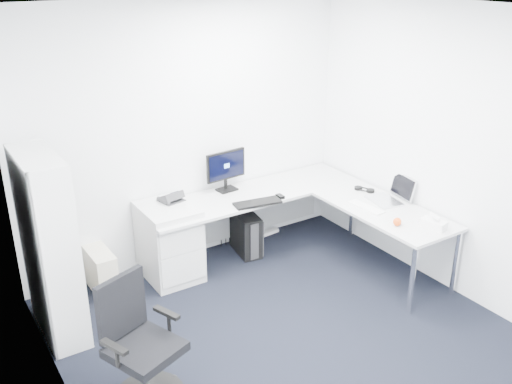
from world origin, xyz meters
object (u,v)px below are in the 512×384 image
task_chair (145,346)px  monitor (226,171)px  l_desk (270,235)px  bookshelf (49,247)px  laptop (385,190)px

task_chair → monitor: monitor is taller
l_desk → bookshelf: size_ratio=1.51×
bookshelf → laptop: size_ratio=4.40×
laptop → monitor: bearing=146.5°
laptop → bookshelf: bearing=178.5°
monitor → l_desk: bearing=-75.2°
l_desk → bookshelf: bookshelf is taller
task_chair → monitor: bearing=25.2°
l_desk → bookshelf: (-2.17, 0.05, 0.45)m
l_desk → monitor: size_ratio=5.18×
l_desk → laptop: bearing=-30.3°
l_desk → laptop: size_ratio=6.63×
bookshelf → laptop: (3.18, -0.64, 0.03)m
l_desk → laptop: (1.01, -0.59, 0.49)m
monitor → laptop: 1.66m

